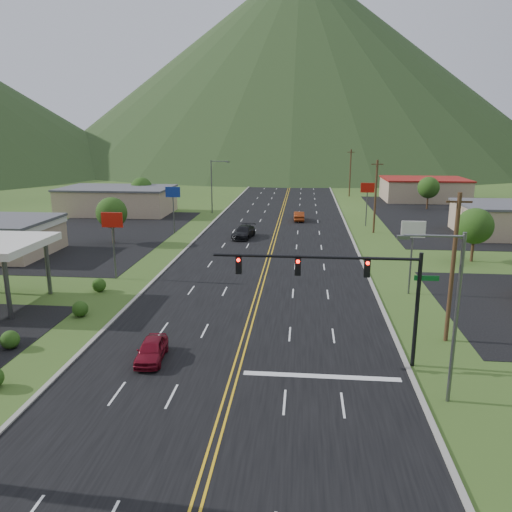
# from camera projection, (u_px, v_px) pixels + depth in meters

# --- Properties ---
(traffic_signal) EXTENTS (13.10, 0.43, 7.00)m
(traffic_signal) POSITION_uv_depth(u_px,v_px,m) (349.00, 279.00, 29.13)
(traffic_signal) COLOR black
(traffic_signal) RESTS_ON ground
(streetlight_east) EXTENTS (3.28, 0.25, 9.00)m
(streetlight_east) POSITION_uv_depth(u_px,v_px,m) (451.00, 307.00, 24.87)
(streetlight_east) COLOR #59595E
(streetlight_east) RESTS_ON ground
(streetlight_west) EXTENTS (3.28, 0.25, 9.00)m
(streetlight_west) POSITION_uv_depth(u_px,v_px,m) (213.00, 183.00, 84.93)
(streetlight_west) COLOR #59595E
(streetlight_west) RESTS_ON ground
(building_west_far) EXTENTS (18.40, 11.40, 4.50)m
(building_west_far) POSITION_uv_depth(u_px,v_px,m) (118.00, 200.00, 85.23)
(building_west_far) COLOR tan
(building_west_far) RESTS_ON ground
(building_east_far) EXTENTS (16.40, 12.40, 4.50)m
(building_east_far) POSITION_uv_depth(u_px,v_px,m) (424.00, 189.00, 101.25)
(building_east_far) COLOR tan
(building_east_far) RESTS_ON ground
(pole_sign_west_a) EXTENTS (2.00, 0.18, 6.40)m
(pole_sign_west_a) POSITION_uv_depth(u_px,v_px,m) (113.00, 227.00, 46.56)
(pole_sign_west_a) COLOR #59595E
(pole_sign_west_a) RESTS_ON ground
(pole_sign_west_b) EXTENTS (2.00, 0.18, 6.40)m
(pole_sign_west_b) POSITION_uv_depth(u_px,v_px,m) (173.00, 197.00, 67.80)
(pole_sign_west_b) COLOR #59595E
(pole_sign_west_b) RESTS_ON ground
(pole_sign_east_a) EXTENTS (2.00, 0.18, 6.40)m
(pole_sign_east_a) POSITION_uv_depth(u_px,v_px,m) (413.00, 237.00, 42.11)
(pole_sign_east_a) COLOR #59595E
(pole_sign_east_a) RESTS_ON ground
(pole_sign_east_b) EXTENTS (2.00, 0.18, 6.40)m
(pole_sign_east_b) POSITION_uv_depth(u_px,v_px,m) (367.00, 192.00, 73.01)
(pole_sign_east_b) COLOR #59595E
(pole_sign_east_b) RESTS_ON ground
(tree_west_a) EXTENTS (3.84, 3.84, 5.82)m
(tree_west_a) POSITION_uv_depth(u_px,v_px,m) (112.00, 213.00, 61.88)
(tree_west_a) COLOR #382314
(tree_west_a) RESTS_ON ground
(tree_west_b) EXTENTS (3.84, 3.84, 5.82)m
(tree_west_b) POSITION_uv_depth(u_px,v_px,m) (142.00, 188.00, 88.42)
(tree_west_b) COLOR #382314
(tree_west_b) RESTS_ON ground
(tree_east_a) EXTENTS (3.84, 3.84, 5.82)m
(tree_east_a) POSITION_uv_depth(u_px,v_px,m) (475.00, 226.00, 53.14)
(tree_east_a) COLOR #382314
(tree_east_a) RESTS_ON ground
(tree_east_b) EXTENTS (3.84, 3.84, 5.82)m
(tree_east_b) POSITION_uv_depth(u_px,v_px,m) (429.00, 188.00, 89.46)
(tree_east_b) COLOR #382314
(tree_east_b) RESTS_ON ground
(utility_pole_a) EXTENTS (1.60, 0.28, 10.00)m
(utility_pole_a) POSITION_uv_depth(u_px,v_px,m) (453.00, 267.00, 32.39)
(utility_pole_a) COLOR #382314
(utility_pole_a) RESTS_ON ground
(utility_pole_b) EXTENTS (1.60, 0.28, 10.00)m
(utility_pole_b) POSITION_uv_depth(u_px,v_px,m) (376.00, 196.00, 68.12)
(utility_pole_b) COLOR #382314
(utility_pole_b) RESTS_ON ground
(utility_pole_c) EXTENTS (1.60, 0.28, 10.00)m
(utility_pole_c) POSITION_uv_depth(u_px,v_px,m) (350.00, 173.00, 106.74)
(utility_pole_c) COLOR #382314
(utility_pole_c) RESTS_ON ground
(utility_pole_d) EXTENTS (1.60, 0.28, 10.00)m
(utility_pole_d) POSITION_uv_depth(u_px,v_px,m) (338.00, 162.00, 145.36)
(utility_pole_d) COLOR #382314
(utility_pole_d) RESTS_ON ground
(mountain_n) EXTENTS (220.00, 220.00, 85.00)m
(mountain_n) POSITION_uv_depth(u_px,v_px,m) (299.00, 64.00, 219.60)
(mountain_n) COLOR #213D1B
(mountain_n) RESTS_ON ground
(car_red_near) EXTENTS (1.91, 4.06, 1.34)m
(car_red_near) POSITION_uv_depth(u_px,v_px,m) (152.00, 350.00, 30.56)
(car_red_near) COLOR maroon
(car_red_near) RESTS_ON ground
(car_dark_mid) EXTENTS (3.00, 5.68, 1.57)m
(car_dark_mid) POSITION_uv_depth(u_px,v_px,m) (244.00, 232.00, 65.62)
(car_dark_mid) COLOR black
(car_dark_mid) RESTS_ON ground
(car_red_far) EXTENTS (1.76, 4.52, 1.47)m
(car_red_far) POSITION_uv_depth(u_px,v_px,m) (299.00, 216.00, 78.27)
(car_red_far) COLOR maroon
(car_red_far) RESTS_ON ground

